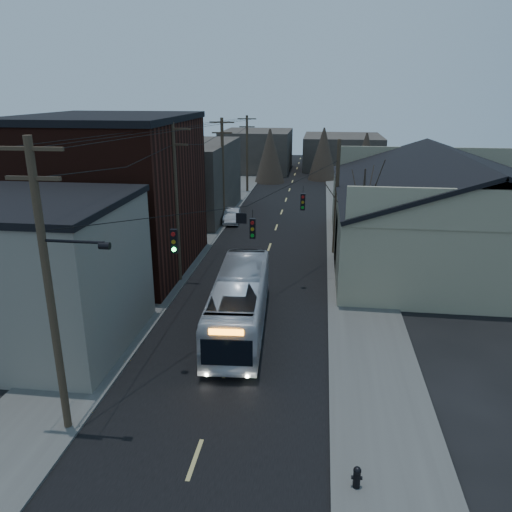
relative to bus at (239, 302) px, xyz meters
The scene contains 15 objects.
ground 11.87m from the bus, 89.71° to the right, with size 160.00×160.00×0.00m, color black.
road_surface 18.28m from the bus, 89.81° to the left, with size 9.00×110.00×0.02m, color black.
sidewalk_left 19.38m from the bus, 109.47° to the left, with size 4.00×110.00×0.12m, color #474744.
sidewalk_right 19.42m from the bus, 70.20° to the left, with size 4.00×110.00×0.12m, color #474744.
building_clapboard 9.58m from the bus, 162.73° to the right, with size 8.00×8.00×7.00m, color slate.
building_brick 13.37m from the bus, 140.41° to the left, with size 10.00×12.00×10.00m, color black.
building_left_far 26.07m from the bus, 111.29° to the left, with size 9.00×14.00×7.00m, color #352F2A.
warehouse 18.62m from the bus, 45.35° to the left, with size 16.16×20.60×7.73m.
building_far_left 53.57m from the bus, 96.37° to the left, with size 10.00×12.00×6.00m, color #352F2A.
building_far_right 58.66m from the bus, 83.09° to the left, with size 12.00×14.00×5.00m, color #352F2A.
bare_tree 10.73m from the bus, 51.41° to the left, with size 0.40×0.40×7.20m, color black.
utility_lines 13.20m from the bus, 103.87° to the left, with size 11.24×45.28×10.50m.
bus is the anchor object (origin of this frame).
parked_car 21.94m from the bus, 101.15° to the left, with size 1.40×4.01×1.32m, color #A5A7AD.
fire_hydrant 11.75m from the bus, 62.86° to the right, with size 0.34×0.25×0.74m.
Camera 1 is at (3.81, -11.32, 11.79)m, focal length 35.00 mm.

